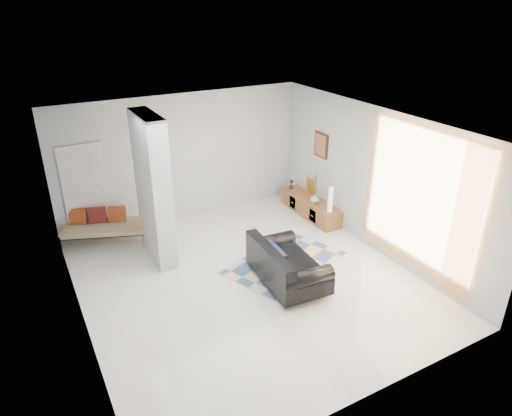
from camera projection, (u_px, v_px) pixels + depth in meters
floor at (248, 281)px, 8.11m from camera, size 6.00×6.00×0.00m
ceiling at (247, 127)px, 6.93m from camera, size 6.00×6.00×0.00m
wall_back at (183, 158)px, 9.90m from camera, size 6.00×0.00×6.00m
wall_front at (372, 309)px, 5.14m from camera, size 6.00×0.00×6.00m
wall_left at (73, 251)px, 6.32m from camera, size 0.00×6.00×6.00m
wall_right at (374, 181)px, 8.72m from camera, size 0.00×6.00×6.00m
partition_column at (153, 190)px, 8.31m from camera, size 0.35×1.20×2.80m
hallway_door at (86, 193)px, 9.12m from camera, size 0.85×0.06×2.04m
curtain at (418, 200)px, 7.75m from camera, size 0.00×2.55×2.55m
wall_art at (321, 145)px, 9.95m from camera, size 0.04×0.45×0.55m
media_console at (310, 207)px, 10.48m from camera, size 0.45×1.83×0.80m
loveseat at (285, 266)px, 7.92m from camera, size 1.04×1.65×0.76m
daybed at (104, 225)px, 9.17m from camera, size 1.79×1.24×0.77m
area_rug at (285, 263)px, 8.66m from camera, size 2.53×2.12×0.01m
cylinder_lamp at (330, 200)px, 9.69m from camera, size 0.10×0.10×0.56m
bronze_figurine at (291, 184)px, 10.91m from camera, size 0.12×0.12×0.22m
vase at (315, 199)px, 10.15m from camera, size 0.21×0.21×0.21m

